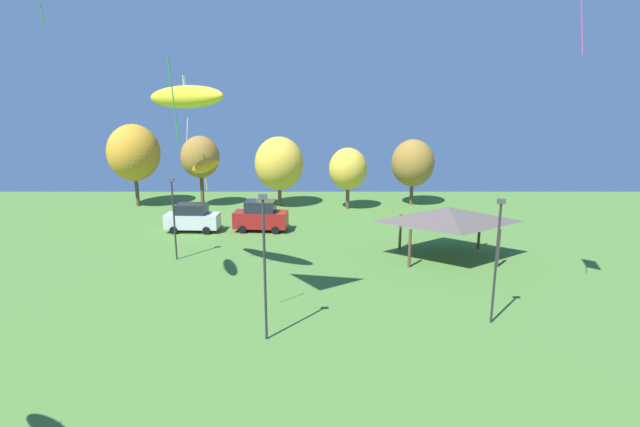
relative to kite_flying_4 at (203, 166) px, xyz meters
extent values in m
cylinder|color=#E54C93|center=(18.64, -7.24, 7.18)|extent=(0.38, 0.08, 2.32)
cylinder|color=green|center=(-5.07, -7.35, 7.66)|extent=(0.11, 0.17, 0.81)
ellipsoid|color=orange|center=(0.00, 0.00, 0.00)|extent=(2.88, 3.23, 1.75)
cube|color=yellow|center=(0.00, 0.00, 0.22)|extent=(0.29, 0.32, 0.96)
cylinder|color=yellow|center=(0.00, 0.00, -1.09)|extent=(0.15, 0.16, 0.87)
ellipsoid|color=yellow|center=(-0.15, -3.12, 4.15)|extent=(5.28, 4.03, 1.34)
cube|color=white|center=(-0.15, -3.12, 4.49)|extent=(0.16, 0.19, 1.55)
cylinder|color=white|center=(-0.15, -3.12, 2.43)|extent=(0.23, 0.17, 1.37)
pyramid|color=purple|center=(0.97, -11.20, 7.13)|extent=(3.80, 2.99, 0.06)
cylinder|color=green|center=(1.19, -10.02, 4.05)|extent=(0.15, 0.52, 3.39)
cube|color=silver|center=(-3.42, 9.19, -5.88)|extent=(4.40, 1.88, 1.18)
cube|color=#1E232D|center=(-3.42, 9.19, -4.87)|extent=(2.45, 1.66, 0.83)
cylinder|color=black|center=(-2.11, 8.28, -6.47)|extent=(0.65, 0.25, 0.64)
cylinder|color=black|center=(-2.04, 9.98, -6.47)|extent=(0.65, 0.25, 0.64)
cylinder|color=black|center=(-4.80, 8.39, -6.47)|extent=(0.65, 0.25, 0.64)
cylinder|color=black|center=(-4.73, 10.09, -6.47)|extent=(0.65, 0.25, 0.64)
cube|color=maroon|center=(2.17, 9.41, -5.82)|extent=(4.51, 2.20, 1.31)
cube|color=#1E232D|center=(2.17, 9.41, -4.70)|extent=(2.54, 1.89, 0.92)
cylinder|color=black|center=(3.45, 8.38, -6.47)|extent=(0.66, 0.27, 0.64)
cylinder|color=black|center=(3.60, 10.21, -6.47)|extent=(0.66, 0.27, 0.64)
cylinder|color=black|center=(0.75, 8.61, -6.47)|extent=(0.66, 0.27, 0.64)
cylinder|color=black|center=(0.90, 10.44, -6.47)|extent=(0.66, 0.27, 0.64)
cylinder|color=brown|center=(12.94, 0.52, -5.49)|extent=(0.20, 0.20, 2.60)
cylinder|color=brown|center=(18.71, 0.52, -5.49)|extent=(0.20, 0.20, 2.60)
cylinder|color=brown|center=(12.94, 4.48, -5.49)|extent=(0.20, 0.20, 2.60)
cylinder|color=brown|center=(18.71, 4.48, -5.49)|extent=(0.20, 0.20, 2.60)
pyramid|color=#564C47|center=(15.82, 2.50, -3.69)|extent=(7.47, 5.13, 1.00)
cylinder|color=#2D2D33|center=(15.61, -7.63, -3.76)|extent=(0.12, 0.12, 6.07)
cube|color=#4C4C51|center=(15.61, -7.63, -0.60)|extent=(0.36, 0.20, 0.24)
cylinder|color=#2D2D33|center=(4.59, -9.35, -3.47)|extent=(0.12, 0.12, 6.65)
cube|color=#4C4C51|center=(4.59, -9.35, -0.02)|extent=(0.36, 0.20, 0.24)
cylinder|color=#2D2D33|center=(-2.79, 2.07, -4.07)|extent=(0.12, 0.12, 5.44)
cube|color=#4C4C51|center=(-2.79, 2.07, -1.23)|extent=(0.36, 0.20, 0.24)
cylinder|color=brown|center=(-11.37, 18.80, -5.05)|extent=(0.36, 0.36, 3.49)
ellipsoid|color=gold|center=(-11.37, 18.80, -1.39)|extent=(5.09, 5.09, 5.60)
cylinder|color=brown|center=(-4.75, 18.56, -5.00)|extent=(0.36, 0.36, 3.59)
ellipsoid|color=olive|center=(-4.75, 18.56, -1.78)|extent=(3.77, 3.77, 4.15)
cylinder|color=brown|center=(3.01, 18.81, -5.54)|extent=(0.36, 0.36, 2.51)
ellipsoid|color=gold|center=(3.01, 18.81, -2.47)|extent=(4.83, 4.83, 5.32)
cylinder|color=brown|center=(9.80, 17.63, -5.50)|extent=(0.36, 0.36, 2.58)
ellipsoid|color=gold|center=(9.80, 17.63, -2.82)|extent=(3.71, 3.71, 4.08)
cylinder|color=brown|center=(16.44, 19.51, -5.46)|extent=(0.36, 0.36, 2.66)
ellipsoid|color=olive|center=(16.44, 19.51, -2.51)|extent=(4.31, 4.31, 4.74)
camera|label=1|loc=(7.08, -30.54, 4.35)|focal=28.00mm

